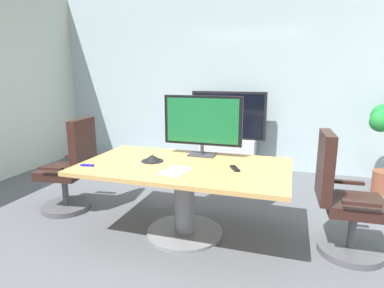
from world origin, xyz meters
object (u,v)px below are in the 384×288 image
Objects in this scene: conference_table at (184,182)px; tv_monitor at (202,122)px; conference_phone at (152,158)px; wall_display_unit at (228,145)px; office_chair_left at (71,173)px; office_chair_right at (343,204)px; remote_control at (235,168)px.

tv_monitor reaches higher than conference_table.
wall_display_unit is at bearing 81.68° from conference_phone.
office_chair_left is at bearing 174.12° from conference_table.
office_chair_left is 1.15m from conference_phone.
office_chair_left is 2.88m from office_chair_right.
conference_table is 1.52× the size of wall_display_unit.
office_chair_left reaches higher than conference_phone.
wall_display_unit reaches higher than conference_table.
conference_phone is (-0.41, -0.38, -0.33)m from tv_monitor.
wall_display_unit is at bearing 90.40° from conference_table.
tv_monitor is at bearing 75.35° from office_chair_right.
tv_monitor is at bearing 108.70° from remote_control.
wall_display_unit reaches higher than office_chair_left.
remote_control is (1.93, -0.16, 0.27)m from office_chair_left.
conference_table is 0.40m from conference_phone.
wall_display_unit is at bearing 31.76° from office_chair_right.
conference_table is 9.05× the size of conference_phone.
wall_display_unit is (1.42, 2.09, -0.01)m from office_chair_left.
remote_control is at bearing 77.80° from office_chair_left.
office_chair_left is at bearing -170.65° from tv_monitor.
wall_display_unit is (-0.08, 1.84, -0.64)m from tv_monitor.
office_chair_right is 1.30× the size of tv_monitor.
remote_control is (0.49, -0.01, 0.19)m from conference_table.
remote_control is (0.51, -2.25, 0.29)m from wall_display_unit.
remote_control is at bearing -1.70° from conference_phone.
remote_control is at bearing -77.25° from wall_display_unit.
conference_phone is at bearing 75.51° from office_chair_left.
tv_monitor reaches higher than conference_phone.
office_chair_right is 0.99m from remote_control.
remote_control reaches higher than conference_table.
office_chair_right reaches higher than conference_phone.
office_chair_left is 4.95× the size of conference_phone.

